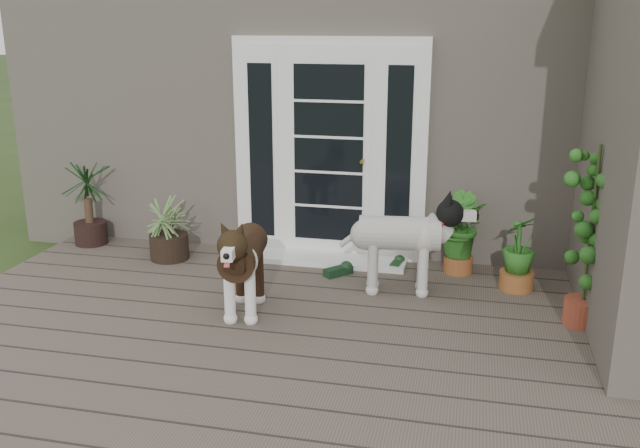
# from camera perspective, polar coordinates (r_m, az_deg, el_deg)

# --- Properties ---
(deck) EXTENTS (6.20, 4.60, 0.12)m
(deck) POSITION_cam_1_polar(r_m,az_deg,el_deg) (5.05, -2.34, -11.36)
(deck) COLOR #6B5B4C
(deck) RESTS_ON ground
(house_main) EXTENTS (7.40, 4.00, 3.10)m
(house_main) POSITION_cam_1_polar(r_m,az_deg,el_deg) (8.68, 4.99, 10.72)
(house_main) COLOR #665E54
(house_main) RESTS_ON ground
(door_unit) EXTENTS (1.90, 0.14, 2.15)m
(door_unit) POSITION_cam_1_polar(r_m,az_deg,el_deg) (6.76, 0.78, 6.09)
(door_unit) COLOR white
(door_unit) RESTS_ON deck
(door_step) EXTENTS (1.60, 0.40, 0.05)m
(door_step) POSITION_cam_1_polar(r_m,az_deg,el_deg) (6.84, 0.39, -2.89)
(door_step) COLOR white
(door_step) RESTS_ON deck
(brindle_dog) EXTENTS (0.52, 0.96, 0.76)m
(brindle_dog) POSITION_cam_1_polar(r_m,az_deg,el_deg) (5.59, -6.27, -3.65)
(brindle_dog) COLOR #382214
(brindle_dog) RESTS_ON deck
(white_dog) EXTENTS (0.98, 0.51, 0.78)m
(white_dog) POSITION_cam_1_polar(r_m,az_deg,el_deg) (6.02, 6.54, -2.08)
(white_dog) COLOR white
(white_dog) RESTS_ON deck
(spider_plant) EXTENTS (0.77, 0.77, 0.68)m
(spider_plant) POSITION_cam_1_polar(r_m,az_deg,el_deg) (6.99, -12.42, -0.15)
(spider_plant) COLOR #8DA968
(spider_plant) RESTS_ON deck
(yucca) EXTENTS (0.69, 0.69, 0.94)m
(yucca) POSITION_cam_1_polar(r_m,az_deg,el_deg) (7.65, -18.59, 1.81)
(yucca) COLOR black
(yucca) RESTS_ON deck
(herb_a) EXTENTS (0.64, 0.64, 0.60)m
(herb_a) POSITION_cam_1_polar(r_m,az_deg,el_deg) (6.61, 11.28, -1.44)
(herb_a) COLOR #2A601B
(herb_a) RESTS_ON deck
(herb_b) EXTENTS (0.52, 0.52, 0.56)m
(herb_b) POSITION_cam_1_polar(r_m,az_deg,el_deg) (6.61, 11.40, -1.61)
(herb_b) COLOR #2D661D
(herb_b) RESTS_ON deck
(herb_c) EXTENTS (0.47, 0.47, 0.52)m
(herb_c) POSITION_cam_1_polar(r_m,az_deg,el_deg) (6.33, 16.00, -2.96)
(herb_c) COLOR #205217
(herb_c) RESTS_ON deck
(sapling) EXTENTS (0.51, 0.51, 1.48)m
(sapling) POSITION_cam_1_polar(r_m,az_deg,el_deg) (5.61, 21.40, -0.79)
(sapling) COLOR #24631C
(sapling) RESTS_ON deck
(clog_left) EXTENTS (0.17, 0.29, 0.08)m
(clog_left) POSITION_cam_1_polar(r_m,az_deg,el_deg) (6.71, 6.39, -3.25)
(clog_left) COLOR #173919
(clog_left) RESTS_ON deck
(clog_right) EXTENTS (0.33, 0.34, 0.10)m
(clog_right) POSITION_cam_1_polar(r_m,az_deg,el_deg) (6.48, 1.50, -3.83)
(clog_right) COLOR black
(clog_right) RESTS_ON deck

